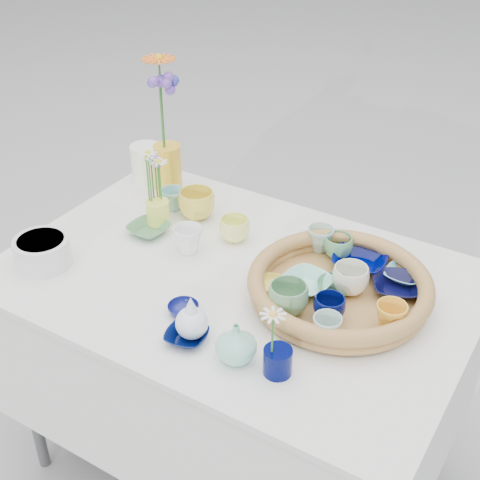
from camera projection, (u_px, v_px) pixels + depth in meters
The scene contains 34 objects.
ground at pixel (237, 461), 2.23m from camera, with size 80.00×80.00×0.00m, color #A7A7A7.
display_table at pixel (237, 461), 2.23m from camera, with size 1.26×0.86×0.77m, color white, non-canonical shape.
wicker_tray at pixel (340, 288), 1.70m from camera, with size 0.47×0.47×0.08m, color #9D6737, non-canonical shape.
tray_ceramic_0 at pixel (360, 261), 1.81m from camera, with size 0.15×0.15×0.04m, color #000653.
tray_ceramic_1 at pixel (397, 286), 1.72m from camera, with size 0.13×0.13×0.03m, color black.
tray_ceramic_2 at pixel (391, 317), 1.58m from camera, with size 0.08×0.08×0.07m, color gold.
tray_ceramic_3 at pixel (335, 287), 1.72m from camera, with size 0.09×0.09×0.03m, color #417B56.
tray_ceramic_4 at pixel (288, 299), 1.63m from camera, with size 0.10×0.10×0.08m, color #669A6D.
tray_ceramic_5 at pixel (307, 283), 1.73m from camera, with size 0.12×0.12×0.03m, color #94E9D2.
tray_ceramic_6 at pixel (320, 239), 1.87m from camera, with size 0.08×0.08×0.07m, color #9EC9C2.
tray_ceramic_7 at pixel (350, 279), 1.70m from camera, with size 0.09×0.09×0.07m, color white.
tray_ceramic_8 at pixel (404, 275), 1.76m from camera, with size 0.10×0.10×0.02m, color #79C1DE.
tray_ceramic_9 at pixel (329, 308), 1.62m from camera, with size 0.08×0.08×0.06m, color #050C4E.
tray_ceramic_10 at pixel (271, 286), 1.72m from camera, with size 0.08×0.08×0.03m, color #F4E157.
tray_ceramic_11 at pixel (327, 328), 1.55m from camera, with size 0.07×0.07×0.06m, color #A1C5C2.
tray_ceramic_12 at pixel (338, 247), 1.84m from camera, with size 0.08×0.08×0.06m, color #5DA46E.
loose_ceramic_0 at pixel (197, 204), 2.05m from camera, with size 0.11×0.11×0.09m, color yellow.
loose_ceramic_1 at pixel (235, 229), 1.95m from camera, with size 0.09×0.09×0.07m, color #FAFF7F.
loose_ceramic_2 at pixel (149, 229), 1.98m from camera, with size 0.12×0.12×0.03m, color #528A5B.
loose_ceramic_3 at pixel (188, 240), 1.89m from camera, with size 0.08×0.08×0.08m, color white.
loose_ceramic_4 at pixel (183, 309), 1.67m from camera, with size 0.08×0.08×0.02m, color navy.
loose_ceramic_5 at pixel (173, 199), 2.10m from camera, with size 0.07×0.07×0.07m, color #84C5BE.
loose_ceramic_6 at pixel (187, 336), 1.59m from camera, with size 0.10×0.10×0.02m, color #030D3D.
fluted_bowl at pixel (43, 252), 1.84m from camera, with size 0.15×0.15×0.08m, color silver, non-canonical shape.
bud_vase_paleblue at pixel (191, 316), 1.57m from camera, with size 0.08×0.08×0.12m, color white, non-canonical shape.
bud_vase_seafoam at pixel (236, 343), 1.51m from camera, with size 0.10×0.10×0.10m, color #89DBC2.
bud_vase_cobalt at pixel (278, 361), 1.48m from camera, with size 0.07×0.07×0.07m, color #000642.
single_daisy at pixel (272, 334), 1.44m from camera, with size 0.07×0.07×0.12m, color white, non-canonical shape.
tall_vase_yellow at pixel (168, 169), 2.17m from camera, with size 0.09×0.09×0.17m, color yellow.
gerbera at pixel (162, 104), 2.04m from camera, with size 0.12×0.12×0.30m, color orange, non-canonical shape.
hydrangea at pixel (162, 117), 2.05m from camera, with size 0.08×0.08×0.29m, color #3539A7, non-canonical shape.
white_pitcher at pixel (147, 165), 2.22m from camera, with size 0.14×0.10×0.14m, color white, non-canonical shape.
daisy_cup at pixel (158, 213), 2.02m from camera, with size 0.07×0.07×0.08m, color #F2F655.
daisy_posy at pixel (154, 176), 1.96m from camera, with size 0.08×0.08×0.16m, color white, non-canonical shape.
Camera 1 is at (0.78, -1.24, 1.83)m, focal length 50.00 mm.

